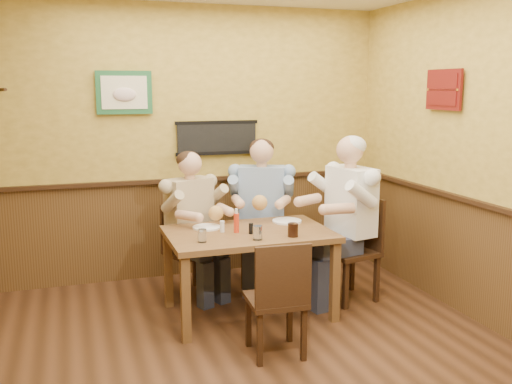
# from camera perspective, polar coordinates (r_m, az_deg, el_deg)

# --- Properties ---
(room) EXTENTS (5.02, 5.03, 2.81)m
(room) POSITION_cam_1_polar(r_m,az_deg,el_deg) (3.61, -3.97, 5.87)
(room) COLOR #351E0F
(room) RESTS_ON ground
(dining_table) EXTENTS (1.40, 0.90, 0.75)m
(dining_table) POSITION_cam_1_polar(r_m,az_deg,el_deg) (4.94, -0.74, -4.98)
(dining_table) COLOR brown
(dining_table) RESTS_ON ground
(chair_back_left) EXTENTS (0.53, 0.53, 0.87)m
(chair_back_left) POSITION_cam_1_polar(r_m,az_deg,el_deg) (5.51, -6.61, -5.81)
(chair_back_left) COLOR #352011
(chair_back_left) RESTS_ON ground
(chair_back_right) EXTENTS (0.55, 0.55, 0.93)m
(chair_back_right) POSITION_cam_1_polar(r_m,az_deg,el_deg) (5.78, 0.57, -4.69)
(chair_back_right) COLOR #352011
(chair_back_right) RESTS_ON ground
(chair_right_end) EXTENTS (0.52, 0.52, 0.97)m
(chair_right_end) POSITION_cam_1_polar(r_m,az_deg,el_deg) (5.40, 9.35, -5.69)
(chair_right_end) COLOR #352011
(chair_right_end) RESTS_ON ground
(chair_near_side) EXTENTS (0.44, 0.44, 0.89)m
(chair_near_side) POSITION_cam_1_polar(r_m,az_deg,el_deg) (4.29, 1.97, -10.44)
(chair_near_side) COLOR #352011
(chair_near_side) RESTS_ON ground
(diner_tan_shirt) EXTENTS (0.75, 0.75, 1.25)m
(diner_tan_shirt) POSITION_cam_1_polar(r_m,az_deg,el_deg) (5.46, -6.65, -3.93)
(diner_tan_shirt) COLOR tan
(diner_tan_shirt) RESTS_ON ground
(diner_blue_polo) EXTENTS (0.79, 0.79, 1.32)m
(diner_blue_polo) POSITION_cam_1_polar(r_m,az_deg,el_deg) (5.73, 0.57, -2.77)
(diner_blue_polo) COLOR #7993B6
(diner_blue_polo) RESTS_ON ground
(diner_white_elder) EXTENTS (0.75, 0.75, 1.38)m
(diner_white_elder) POSITION_cam_1_polar(r_m,az_deg,el_deg) (5.34, 9.41, -3.56)
(diner_white_elder) COLOR white
(diner_white_elder) RESTS_ON ground
(water_glass_left) EXTENTS (0.08, 0.08, 0.11)m
(water_glass_left) POSITION_cam_1_polar(r_m,az_deg,el_deg) (4.59, -5.42, -4.37)
(water_glass_left) COLOR silver
(water_glass_left) RESTS_ON dining_table
(water_glass_mid) EXTENTS (0.10, 0.10, 0.12)m
(water_glass_mid) POSITION_cam_1_polar(r_m,az_deg,el_deg) (4.64, 0.16, -4.10)
(water_glass_mid) COLOR silver
(water_glass_mid) RESTS_ON dining_table
(cola_tumbler) EXTENTS (0.10, 0.10, 0.11)m
(cola_tumbler) POSITION_cam_1_polar(r_m,az_deg,el_deg) (4.74, 3.72, -3.80)
(cola_tumbler) COLOR black
(cola_tumbler) RESTS_ON dining_table
(hot_sauce_bottle) EXTENTS (0.06, 0.06, 0.19)m
(hot_sauce_bottle) POSITION_cam_1_polar(r_m,az_deg,el_deg) (4.86, -1.97, -3.00)
(hot_sauce_bottle) COLOR red
(hot_sauce_bottle) RESTS_ON dining_table
(salt_shaker) EXTENTS (0.04, 0.04, 0.10)m
(salt_shaker) POSITION_cam_1_polar(r_m,az_deg,el_deg) (4.89, -3.40, -3.46)
(salt_shaker) COLOR silver
(salt_shaker) RESTS_ON dining_table
(pepper_shaker) EXTENTS (0.04, 0.04, 0.09)m
(pepper_shaker) POSITION_cam_1_polar(r_m,az_deg,el_deg) (4.82, -0.51, -3.67)
(pepper_shaker) COLOR black
(pepper_shaker) RESTS_ON dining_table
(plate_far_left) EXTENTS (0.32, 0.32, 0.02)m
(plate_far_left) POSITION_cam_1_polar(r_m,az_deg,el_deg) (5.04, -4.95, -3.53)
(plate_far_left) COLOR white
(plate_far_left) RESTS_ON dining_table
(plate_far_right) EXTENTS (0.34, 0.34, 0.02)m
(plate_far_right) POSITION_cam_1_polar(r_m,az_deg,el_deg) (5.26, 3.11, -2.91)
(plate_far_right) COLOR white
(plate_far_right) RESTS_ON dining_table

